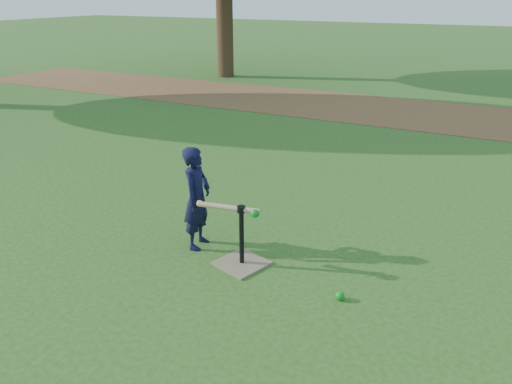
% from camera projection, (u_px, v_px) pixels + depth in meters
% --- Properties ---
extents(ground, '(80.00, 80.00, 0.00)m').
position_uv_depth(ground, '(237.00, 272.00, 4.71)').
color(ground, '#285116').
rests_on(ground, ground).
extents(dirt_strip, '(24.00, 3.00, 0.01)m').
position_uv_depth(dirt_strip, '(405.00, 112.00, 10.89)').
color(dirt_strip, brown).
rests_on(dirt_strip, ground).
extents(child, '(0.32, 0.43, 1.07)m').
position_uv_depth(child, '(197.00, 198.00, 5.01)').
color(child, black).
rests_on(child, ground).
extents(wiffle_ball_ground, '(0.08, 0.08, 0.08)m').
position_uv_depth(wiffle_ball_ground, '(340.00, 296.00, 4.28)').
color(wiffle_ball_ground, '#0C891B').
rests_on(wiffle_ball_ground, ground).
extents(batting_tee, '(0.54, 0.54, 0.61)m').
position_uv_depth(batting_tee, '(242.00, 254.00, 4.81)').
color(batting_tee, '#816D52').
rests_on(batting_tee, ground).
extents(swing_action, '(0.64, 0.15, 0.08)m').
position_uv_depth(swing_action, '(231.00, 208.00, 4.66)').
color(swing_action, tan).
rests_on(swing_action, ground).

